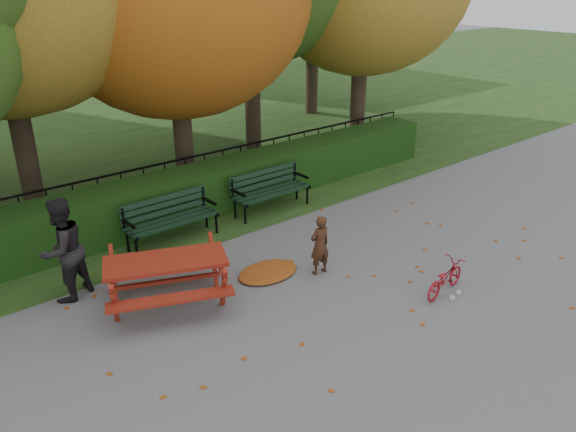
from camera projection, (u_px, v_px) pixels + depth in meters
ground at (358, 295)px, 8.99m from camera, size 90.00×90.00×0.00m
grass_strip at (55, 126)px, 18.85m from camera, size 90.00×90.00×0.00m
hedge at (206, 190)px, 11.96m from camera, size 13.00×0.90×1.00m
iron_fence at (186, 178)px, 12.51m from camera, size 14.00×0.04×1.02m
bench_left at (170, 216)px, 10.63m from camera, size 1.80×0.57×0.88m
bench_right at (269, 187)px, 12.04m from camera, size 1.80×0.57×0.88m
picnic_table at (166, 270)px, 8.53m from camera, size 2.26×2.07×0.89m
leaf_pile at (268, 272)px, 9.62m from camera, size 1.32×1.13×0.08m
leaf_scatter at (345, 288)px, 9.20m from camera, size 9.00×5.70×0.01m
child at (320, 245)px, 9.47m from camera, size 0.41×0.29×1.06m
adult at (62, 250)px, 8.61m from camera, size 1.01×0.91×1.68m
bicycle at (445, 278)px, 8.96m from camera, size 1.07×0.49×0.54m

